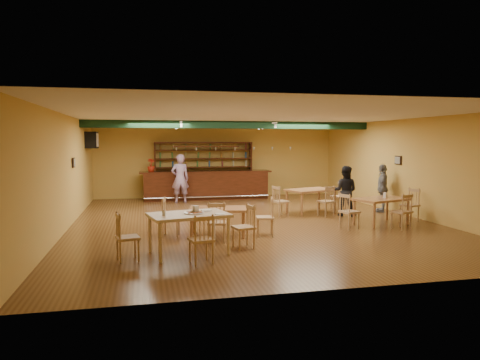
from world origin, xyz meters
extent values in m
plane|color=#523317|center=(0.00, 0.00, 0.00)|extent=(12.00, 12.00, 0.00)
cube|color=black|center=(0.00, 2.80, 2.87)|extent=(10.00, 0.30, 0.25)
cube|color=white|center=(-1.80, 3.40, 2.94)|extent=(0.05, 2.50, 0.05)
cube|color=white|center=(1.40, 3.40, 2.94)|extent=(0.05, 2.50, 0.05)
cube|color=white|center=(-4.80, 4.20, 2.35)|extent=(0.34, 0.70, 0.48)
cube|color=black|center=(-4.97, 1.00, 1.70)|extent=(0.04, 0.34, 0.28)
cube|color=black|center=(4.97, 0.50, 1.70)|extent=(0.04, 0.34, 0.28)
cube|color=black|center=(-0.60, 5.15, 0.56)|extent=(5.19, 0.85, 1.13)
cube|color=black|center=(-0.60, 5.78, 1.14)|extent=(4.02, 0.40, 2.28)
imported|color=#B32410|center=(-2.74, 5.15, 1.39)|extent=(0.37, 0.37, 0.51)
cube|color=#996336|center=(2.24, 1.09, 0.38)|extent=(1.75, 1.37, 0.77)
cube|color=#996336|center=(-1.28, -1.76, 0.35)|extent=(1.53, 1.10, 0.69)
cube|color=#996336|center=(3.39, -1.25, 0.37)|extent=(1.67, 1.29, 0.74)
cube|color=tan|center=(-2.15, -3.33, 0.42)|extent=(1.74, 1.31, 0.84)
cylinder|color=silver|center=(-2.04, -3.33, 0.84)|extent=(0.41, 0.41, 0.01)
cylinder|color=#EAE5C6|center=(-2.65, -3.50, 0.89)|extent=(0.09, 0.09, 0.11)
cube|color=white|center=(-1.76, -3.11, 0.85)|extent=(0.20, 0.16, 0.03)
cube|color=silver|center=(-1.87, -3.28, 0.85)|extent=(0.33, 0.14, 0.00)
cylinder|color=white|center=(-1.54, -3.56, 0.84)|extent=(0.26, 0.26, 0.01)
imported|color=#874AA1|center=(-1.70, 4.33, 0.91)|extent=(0.70, 0.49, 1.83)
imported|color=black|center=(3.04, 0.29, 0.78)|extent=(0.95, 0.92, 1.55)
imported|color=gray|center=(4.59, 0.75, 0.78)|extent=(0.80, 0.98, 1.56)
camera|label=1|loc=(-3.03, -12.19, 2.30)|focal=32.93mm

